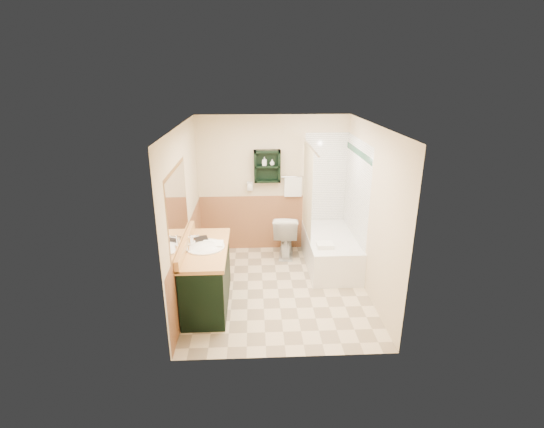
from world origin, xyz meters
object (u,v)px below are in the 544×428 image
at_px(vanity, 207,276).
at_px(toilet, 286,235).
at_px(vanity_book, 194,233).
at_px(soap_bottle_a, 265,164).
at_px(bathtub, 331,251).
at_px(soap_bottle_b, 272,163).
at_px(hair_dryer, 250,186).
at_px(wall_shelf, 267,166).

xyz_separation_m(vanity, toilet, (1.21, 1.54, -0.06)).
relative_size(vanity_book, soap_bottle_a, 1.65).
xyz_separation_m(vanity, bathtub, (1.92, 1.07, -0.16)).
relative_size(vanity, soap_bottle_b, 13.42).
relative_size(hair_dryer, vanity, 0.18).
height_order(hair_dryer, vanity, hair_dryer).
bearing_deg(soap_bottle_b, hair_dryer, 175.53).
distance_m(wall_shelf, vanity_book, 1.95).
distance_m(wall_shelf, hair_dryer, 0.46).
xyz_separation_m(wall_shelf, soap_bottle_b, (0.08, -0.01, 0.05)).
relative_size(wall_shelf, soap_bottle_a, 3.69).
relative_size(vanity, vanity_book, 5.53).
xyz_separation_m(wall_shelf, hair_dryer, (-0.30, 0.02, -0.35)).
relative_size(toilet, vanity_book, 3.09).
xyz_separation_m(wall_shelf, bathtub, (1.03, -0.68, -1.28)).
xyz_separation_m(toilet, soap_bottle_a, (-0.36, 0.21, 1.23)).
height_order(wall_shelf, vanity_book, wall_shelf).
distance_m(hair_dryer, bathtub, 1.77).
xyz_separation_m(wall_shelf, vanity_book, (-1.06, -1.54, -0.57)).
relative_size(vanity, toilet, 1.79).
height_order(vanity, toilet, vanity).
height_order(vanity, soap_bottle_a, soap_bottle_a).
height_order(hair_dryer, soap_bottle_b, soap_bottle_b).
distance_m(bathtub, soap_bottle_a, 1.84).
bearing_deg(wall_shelf, soap_bottle_a, -173.67).
height_order(wall_shelf, bathtub, wall_shelf).
xyz_separation_m(vanity, soap_bottle_a, (0.85, 1.75, 1.17)).
height_order(vanity_book, soap_bottle_b, soap_bottle_b).
distance_m(hair_dryer, vanity_book, 1.75).
distance_m(hair_dryer, soap_bottle_b, 0.56).
bearing_deg(soap_bottle_a, hair_dryer, 173.29).
xyz_separation_m(soap_bottle_a, soap_bottle_b, (0.13, 0.00, 0.01)).
height_order(bathtub, toilet, toilet).
distance_m(bathtub, toilet, 0.86).
bearing_deg(soap_bottle_b, wall_shelf, 176.57).
height_order(toilet, soap_bottle_b, soap_bottle_b).
height_order(toilet, vanity_book, vanity_book).
bearing_deg(vanity, hair_dryer, 71.47).
distance_m(soap_bottle_a, soap_bottle_b, 0.13).
xyz_separation_m(wall_shelf, toilet, (0.31, -0.21, -1.18)).
relative_size(vanity_book, soap_bottle_b, 2.43).
bearing_deg(soap_bottle_b, toilet, -42.02).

